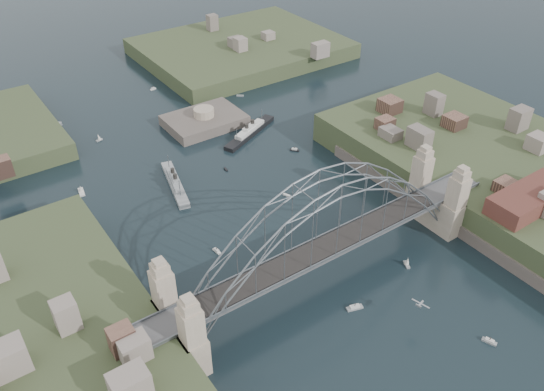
{
  "coord_description": "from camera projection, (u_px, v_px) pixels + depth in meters",
  "views": [
    {
      "loc": [
        -54.28,
        -59.84,
        78.51
      ],
      "look_at": [
        0.0,
        18.0,
        10.0
      ],
      "focal_mm": 36.4,
      "sensor_mm": 36.0,
      "label": 1
    }
  ],
  "objects": [
    {
      "name": "ground",
      "position": [
        323.0,
        279.0,
        110.92
      ],
      "size": [
        500.0,
        500.0,
        0.0
      ],
      "primitive_type": "plane",
      "color": "black",
      "rests_on": "ground"
    },
    {
      "name": "bridge",
      "position": [
        327.0,
        231.0,
        103.71
      ],
      "size": [
        84.0,
        13.8,
        24.6
      ],
      "color": "#4F4F51",
      "rests_on": "ground"
    },
    {
      "name": "shore_east",
      "position": [
        503.0,
        179.0,
        136.35
      ],
      "size": [
        50.5,
        90.0,
        12.0
      ],
      "color": "#354124",
      "rests_on": "ground"
    },
    {
      "name": "headland_ne",
      "position": [
        241.0,
        53.0,
        206.83
      ],
      "size": [
        70.0,
        55.0,
        9.5
      ],
      "primitive_type": "cube",
      "color": "#354124",
      "rests_on": "ground"
    },
    {
      "name": "fort_island",
      "position": [
        205.0,
        126.0,
        163.24
      ],
      "size": [
        22.0,
        16.0,
        9.4
      ],
      "color": "#504740",
      "rests_on": "ground"
    },
    {
      "name": "wharf_shed",
      "position": [
        530.0,
        199.0,
        116.16
      ],
      "size": [
        20.0,
        8.0,
        4.0
      ],
      "primitive_type": "cube",
      "color": "#592D26",
      "rests_on": "shore_east"
    },
    {
      "name": "naval_cruiser_near",
      "position": [
        175.0,
        183.0,
        136.74
      ],
      "size": [
        7.37,
        20.21,
        6.04
      ],
      "color": "#8F9498",
      "rests_on": "ground"
    },
    {
      "name": "naval_cruiser_far",
      "position": [
        49.0,
        135.0,
        156.75
      ],
      "size": [
        10.71,
        12.78,
        4.96
      ],
      "color": "#8F9498",
      "rests_on": "ground"
    },
    {
      "name": "ocean_liner",
      "position": [
        250.0,
        132.0,
        157.96
      ],
      "size": [
        21.45,
        12.06,
        5.45
      ],
      "color": "black",
      "rests_on": "ground"
    },
    {
      "name": "aeroplane",
      "position": [
        420.0,
        304.0,
        98.17
      ],
      "size": [
        1.95,
        3.44,
        0.51
      ],
      "color": "#A6A8AD"
    },
    {
      "name": "small_boat_a",
      "position": [
        217.0,
        251.0,
        117.28
      ],
      "size": [
        0.97,
        2.27,
        1.43
      ],
      "color": "silver",
      "rests_on": "ground"
    },
    {
      "name": "small_boat_b",
      "position": [
        287.0,
        195.0,
        133.96
      ],
      "size": [
        1.29,
        1.99,
        0.45
      ],
      "color": "silver",
      "rests_on": "ground"
    },
    {
      "name": "small_boat_c",
      "position": [
        355.0,
        308.0,
        104.24
      ],
      "size": [
        3.34,
        1.95,
        1.43
      ],
      "color": "silver",
      "rests_on": "ground"
    },
    {
      "name": "small_boat_d",
      "position": [
        294.0,
        150.0,
        151.03
      ],
      "size": [
        2.3,
        2.42,
        1.43
      ],
      "color": "silver",
      "rests_on": "ground"
    },
    {
      "name": "small_boat_e",
      "position": [
        81.0,
        191.0,
        134.7
      ],
      "size": [
        1.84,
        3.86,
        2.38
      ],
      "color": "silver",
      "rests_on": "ground"
    },
    {
      "name": "small_boat_f",
      "position": [
        226.0,
        169.0,
        143.28
      ],
      "size": [
        0.77,
        1.7,
        0.45
      ],
      "color": "silver",
      "rests_on": "ground"
    },
    {
      "name": "small_boat_g",
      "position": [
        489.0,
        341.0,
        97.74
      ],
      "size": [
        1.76,
        2.73,
        1.43
      ],
      "color": "silver",
      "rests_on": "ground"
    },
    {
      "name": "small_boat_h",
      "position": [
        99.0,
        138.0,
        155.04
      ],
      "size": [
        1.99,
        1.22,
        2.38
      ],
      "color": "silver",
      "rests_on": "ground"
    },
    {
      "name": "small_boat_i",
      "position": [
        403.0,
        190.0,
        135.67
      ],
      "size": [
        2.74,
        1.77,
        1.43
      ],
      "color": "silver",
      "rests_on": "ground"
    },
    {
      "name": "small_boat_k",
      "position": [
        153.0,
        89.0,
        182.7
      ],
      "size": [
        2.14,
        1.04,
        1.43
      ],
      "color": "silver",
      "rests_on": "ground"
    },
    {
      "name": "small_boat_l",
      "position": [
        66.0,
        260.0,
        114.06
      ],
      "size": [
        2.35,
        1.79,
        2.38
      ],
      "color": "silver",
      "rests_on": "ground"
    },
    {
      "name": "small_boat_m",
      "position": [
        407.0,
        262.0,
        113.54
      ],
      "size": [
        1.63,
        2.35,
        2.38
      ],
      "color": "silver",
      "rests_on": "ground"
    },
    {
      "name": "small_boat_n",
      "position": [
        240.0,
        96.0,
        178.79
      ],
      "size": [
        2.25,
        2.11,
        0.45
      ],
      "color": "silver",
      "rests_on": "ground"
    }
  ]
}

